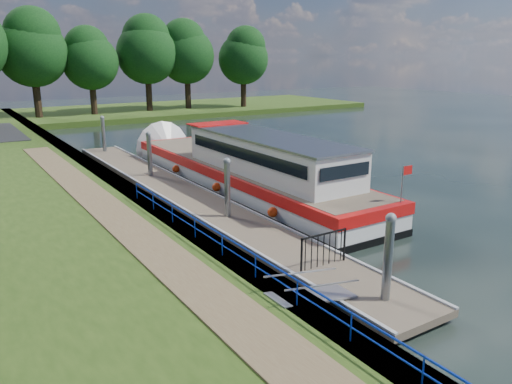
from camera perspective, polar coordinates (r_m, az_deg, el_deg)
ground at (r=15.34m, az=13.03°, el=-12.43°), size 160.00×160.00×0.00m
bank_edge at (r=26.26m, az=-15.17°, el=0.07°), size 1.10×90.00×0.78m
far_bank at (r=65.46m, az=-13.05°, el=8.98°), size 60.00×18.00×0.60m
footpath at (r=19.21m, az=-14.04°, el=-4.13°), size 1.60×40.00×0.05m
blue_fence at (r=15.36m, az=-2.09°, el=-6.58°), size 0.04×18.04×0.72m
pontoon at (r=25.36m, az=-8.26°, el=-0.55°), size 2.50×30.00×0.56m
mooring_piles at (r=25.09m, az=-8.35°, el=1.86°), size 0.30×27.30×3.55m
gangway at (r=14.24m, az=6.38°, el=-11.54°), size 2.58×1.00×0.92m
gate_panel at (r=16.31m, az=7.75°, el=-6.00°), size 1.85×0.05×1.15m
barge at (r=27.33m, az=-2.06°, el=2.71°), size 4.36×21.15×4.78m
horizon_trees at (r=58.58m, az=-25.36°, el=14.76°), size 54.38×10.03×12.87m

